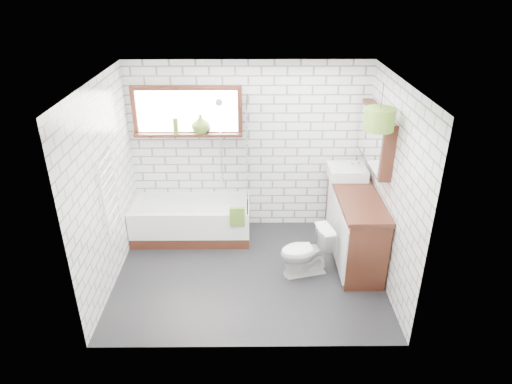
{
  "coord_description": "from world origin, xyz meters",
  "views": [
    {
      "loc": [
        0.05,
        -4.89,
        3.6
      ],
      "look_at": [
        0.1,
        0.25,
        1.06
      ],
      "focal_mm": 32.0,
      "sensor_mm": 36.0,
      "label": 1
    }
  ],
  "objects_px": {
    "basin": "(347,172)",
    "pendant": "(379,119)",
    "bathtub": "(192,220)",
    "vanity": "(354,223)",
    "toilet": "(306,251)"
  },
  "relations": [
    {
      "from": "bathtub",
      "to": "basin",
      "type": "relative_size",
      "value": 3.26
    },
    {
      "from": "toilet",
      "to": "pendant",
      "type": "bearing_deg",
      "value": 71.17
    },
    {
      "from": "basin",
      "to": "pendant",
      "type": "bearing_deg",
      "value": -85.0
    },
    {
      "from": "vanity",
      "to": "bathtub",
      "type": "bearing_deg",
      "value": 167.92
    },
    {
      "from": "bathtub",
      "to": "vanity",
      "type": "height_order",
      "value": "vanity"
    },
    {
      "from": "basin",
      "to": "vanity",
      "type": "bearing_deg",
      "value": -82.47
    },
    {
      "from": "basin",
      "to": "pendant",
      "type": "height_order",
      "value": "pendant"
    },
    {
      "from": "pendant",
      "to": "bathtub",
      "type": "bearing_deg",
      "value": 156.66
    },
    {
      "from": "bathtub",
      "to": "pendant",
      "type": "xyz_separation_m",
      "value": [
        2.29,
        -0.99,
        1.83
      ]
    },
    {
      "from": "basin",
      "to": "toilet",
      "type": "bearing_deg",
      "value": -125.26
    },
    {
      "from": "basin",
      "to": "toilet",
      "type": "distance_m",
      "value": 1.32
    },
    {
      "from": "vanity",
      "to": "toilet",
      "type": "xyz_separation_m",
      "value": [
        -0.7,
        -0.45,
        -0.15
      ]
    },
    {
      "from": "basin",
      "to": "bathtub",
      "type": "bearing_deg",
      "value": 179.17
    },
    {
      "from": "pendant",
      "to": "vanity",
      "type": "bearing_deg",
      "value": 92.7
    },
    {
      "from": "basin",
      "to": "pendant",
      "type": "relative_size",
      "value": 1.55
    }
  ]
}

